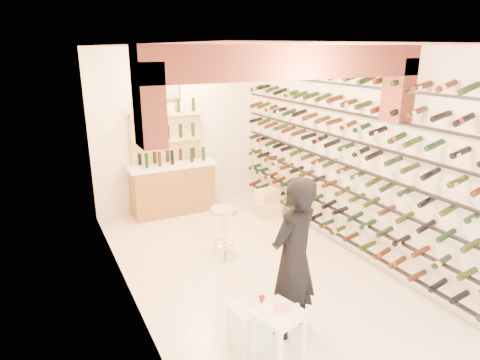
% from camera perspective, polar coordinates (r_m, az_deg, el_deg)
% --- Properties ---
extents(ground, '(6.00, 6.00, 0.00)m').
position_cam_1_polar(ground, '(6.44, 1.24, -11.83)').
color(ground, white).
rests_on(ground, ground).
extents(room_shell, '(3.52, 6.02, 3.21)m').
position_cam_1_polar(room_shell, '(5.46, 2.70, 7.96)').
color(room_shell, silver).
rests_on(room_shell, ground).
extents(wine_rack, '(0.32, 5.70, 2.56)m').
position_cam_1_polar(wine_rack, '(6.67, 13.01, 3.15)').
color(wine_rack, black).
rests_on(wine_rack, ground).
extents(back_counter, '(1.70, 0.62, 1.29)m').
position_cam_1_polar(back_counter, '(8.36, -9.18, -0.95)').
color(back_counter, olive).
rests_on(back_counter, ground).
extents(back_shelving, '(1.40, 0.31, 2.73)m').
position_cam_1_polar(back_shelving, '(8.41, -9.90, 3.62)').
color(back_shelving, tan).
rests_on(back_shelving, ground).
extents(tasting_table, '(0.55, 0.55, 0.79)m').
position_cam_1_polar(tasting_table, '(4.45, 5.31, -18.75)').
color(tasting_table, white).
rests_on(tasting_table, ground).
extents(white_stool, '(0.40, 0.40, 0.48)m').
position_cam_1_polar(white_stool, '(4.87, 1.26, -19.26)').
color(white_stool, white).
rests_on(white_stool, ground).
extents(person, '(0.81, 0.67, 1.89)m').
position_cam_1_polar(person, '(4.73, 7.33, -10.54)').
color(person, black).
rests_on(person, ground).
extents(chrome_barstool, '(0.43, 0.43, 0.82)m').
position_cam_1_polar(chrome_barstool, '(6.53, -2.23, -6.71)').
color(chrome_barstool, silver).
rests_on(chrome_barstool, ground).
extents(crate_lower, '(0.55, 0.43, 0.30)m').
position_cam_1_polar(crate_lower, '(8.22, 3.76, -3.94)').
color(crate_lower, '#E6C97E').
rests_on(crate_lower, ground).
extents(crate_upper, '(0.47, 0.36, 0.25)m').
position_cam_1_polar(crate_upper, '(8.13, 3.80, -2.15)').
color(crate_upper, '#E6C97E').
rests_on(crate_upper, crate_lower).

